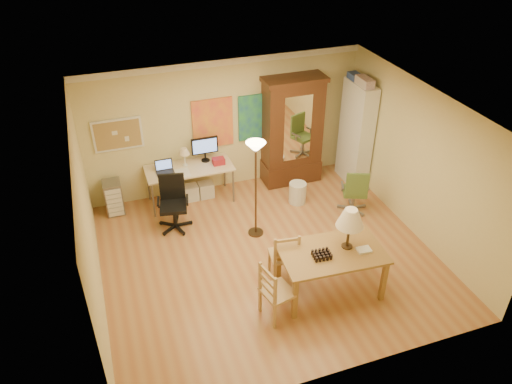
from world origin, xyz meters
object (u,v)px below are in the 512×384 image
object	(u,v)px
office_chair_green	(354,200)
armoire	(292,138)
bookshelf	(356,134)
computer_desk	(191,180)
office_chair_black	(174,214)
dining_table	(339,242)

from	to	relation	value
office_chair_green	armoire	world-z (taller)	armoire
office_chair_green	bookshelf	size ratio (longest dim) A/B	0.44
computer_desk	office_chair_black	size ratio (longest dim) A/B	1.62
office_chair_green	armoire	size ratio (longest dim) A/B	0.42
bookshelf	office_chair_green	bearing A→B (deg)	-116.41
computer_desk	armoire	distance (m)	2.21
computer_desk	office_chair_black	world-z (taller)	computer_desk
dining_table	computer_desk	distance (m)	3.59
office_chair_green	bookshelf	world-z (taller)	bookshelf
office_chair_black	office_chair_green	size ratio (longest dim) A/B	1.09
armoire	dining_table	bearing A→B (deg)	-100.59
armoire	bookshelf	bearing A→B (deg)	-19.90
computer_desk	armoire	size ratio (longest dim) A/B	0.74
dining_table	armoire	size ratio (longest dim) A/B	0.71
office_chair_green	armoire	xyz separation A→B (m)	(-0.68, 1.51, 0.73)
computer_desk	bookshelf	bearing A→B (deg)	-6.10
bookshelf	dining_table	bearing A→B (deg)	-122.67
bookshelf	armoire	bearing A→B (deg)	160.10
computer_desk	bookshelf	xyz separation A→B (m)	(3.37, -0.36, 0.61)
office_chair_black	armoire	xyz separation A→B (m)	(2.66, 0.87, 0.71)
computer_desk	dining_table	bearing A→B (deg)	-64.51
armoire	bookshelf	world-z (taller)	armoire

